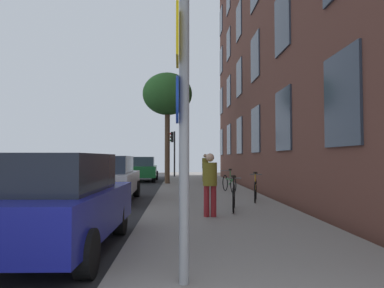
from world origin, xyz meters
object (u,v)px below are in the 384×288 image
Objects in this scene: pedestrian_0 at (210,180)px; car_2 at (143,169)px; bicycle_2 at (229,183)px; car_0 at (55,202)px; traffic_light at (173,145)px; car_1 at (110,178)px; sign_post at (182,112)px; bicycle_0 at (234,197)px; pedestrian_1 at (205,166)px; tree_near at (167,95)px; bicycle_1 at (255,190)px.

pedestrian_0 reaches higher than car_2.
car_0 is (-4.16, -8.82, 0.33)m from bicycle_2.
bicycle_2 is at bearing 64.77° from car_0.
traffic_light is 0.82× the size of car_1.
car_2 is at bearing 97.06° from sign_post.
car_1 is (-2.06, -14.38, -1.69)m from traffic_light.
car_0 is (-2.06, 1.75, -1.26)m from sign_post.
bicycle_0 is 0.40× the size of car_2.
bicycle_2 is at bearing -62.59° from car_2.
sign_post reaches higher than car_0.
car_1 is 1.04× the size of car_2.
bicycle_2 is 1.05× the size of pedestrian_1.
bicycle_0 is 5.13m from bicycle_2.
pedestrian_1 is (1.59, 17.06, -1.02)m from sign_post.
car_0 reaches higher than bicycle_0.
bicycle_2 is (2.78, -5.24, -4.68)m from tree_near.
car_0 is at bearing 139.66° from sign_post.
pedestrian_1 is 0.41× the size of car_2.
pedestrian_0 reaches higher than bicycle_1.
bicycle_0 is 5.15m from car_0.
pedestrian_1 reaches higher than bicycle_1.
bicycle_2 is at bearing 83.06° from bicycle_0.
pedestrian_1 reaches higher than bicycle_2.
bicycle_2 is (0.62, 5.09, 0.01)m from bicycle_0.
traffic_light is (-0.45, 22.93, 0.43)m from sign_post.
tree_near is at bearing 75.80° from car_1.
car_0 is at bearing -95.60° from tree_near.
bicycle_0 is at bearing -90.57° from pedestrian_1.
pedestrian_0 reaches higher than car_1.
traffic_light reaches higher than pedestrian_1.
traffic_light is at bearing 88.16° from tree_near.
bicycle_2 is at bearing 77.34° from pedestrian_0.
tree_near is (-0.23, -7.12, 2.66)m from traffic_light.
pedestrian_0 is at bearing -120.82° from bicycle_1.
pedestrian_1 reaches higher than bicycle_0.
car_1 is (-4.61, -2.01, 0.33)m from bicycle_2.
pedestrian_1 is at bearing 89.43° from bicycle_0.
car_1 is at bearing 128.73° from pedestrian_0.
car_2 is (-0.32, 17.45, -0.00)m from car_0.
pedestrian_0 is 3.93m from car_0.
sign_post is 2.98m from car_0.
pedestrian_0 reaches higher than bicycle_0.
sign_post is at bearing -101.24° from bicycle_2.
pedestrian_0 is (1.19, -18.43, -1.52)m from traffic_light.
bicycle_1 is 3.08m from bicycle_2.
traffic_light is 15.83m from bicycle_1.
car_2 is at bearing 91.04° from car_0.
bicycle_0 is 14.26m from car_2.
tree_near is 5.77m from car_2.
pedestrian_0 is at bearing 80.70° from sign_post.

